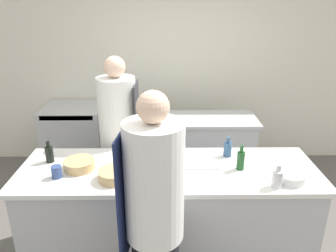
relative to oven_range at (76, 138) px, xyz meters
name	(u,v)px	position (x,y,z in m)	size (l,w,h in m)	color
wall_back	(167,66)	(1.27, 0.40, 0.94)	(8.00, 0.06, 2.80)	silver
prep_counter	(168,214)	(1.27, -1.73, 0.01)	(2.54, 0.81, 0.94)	#B7BABC
pass_counter	(180,153)	(1.43, -0.48, 0.01)	(1.85, 0.60, 0.94)	#B7BABC
oven_range	(76,138)	(0.00, 0.00, 0.00)	(0.79, 0.69, 0.93)	#B7BABC
chef_at_prep_near	(154,225)	(1.17, -2.44, 0.45)	(0.41, 0.39, 1.81)	black
chef_at_stove	(119,142)	(0.76, -1.09, 0.43)	(0.40, 0.38, 1.78)	black
bottle_olive_oil	(241,160)	(1.87, -1.75, 0.56)	(0.06, 0.06, 0.22)	#19471E
bottle_vinegar	(49,154)	(0.22, -1.60, 0.55)	(0.07, 0.07, 0.20)	black
bottle_wine	(277,178)	(2.09, -2.03, 0.55)	(0.08, 0.08, 0.19)	silver
bottle_cooking_oil	(228,149)	(1.81, -1.50, 0.55)	(0.07, 0.07, 0.18)	#2D5175
bowl_mixing_large	(156,161)	(1.16, -1.69, 0.52)	(0.21, 0.21, 0.09)	tan
bowl_prep_small	(79,165)	(0.51, -1.73, 0.51)	(0.26, 0.26, 0.08)	tan
bowl_ceramic_blue	(114,175)	(0.84, -1.91, 0.51)	(0.26, 0.26, 0.08)	tan
bowl_wooden_salad	(292,178)	(2.24, -1.95, 0.51)	(0.21, 0.21, 0.06)	white
cup	(57,172)	(0.37, -1.87, 0.52)	(0.08, 0.08, 0.10)	#33477F
cutting_board	(196,162)	(1.51, -1.63, 0.48)	(0.38, 0.26, 0.01)	white
stockpot	(141,113)	(0.96, -0.55, 0.57)	(0.28, 0.28, 0.19)	#B7BABC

